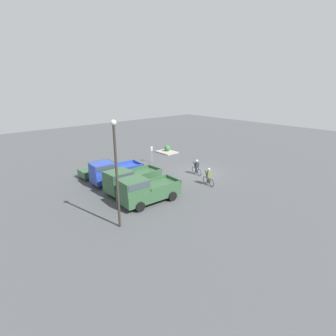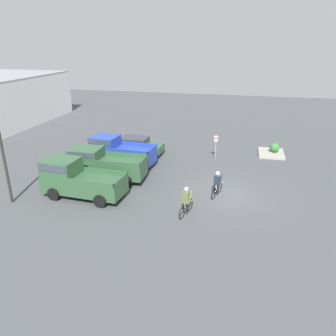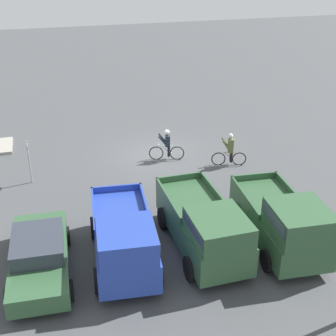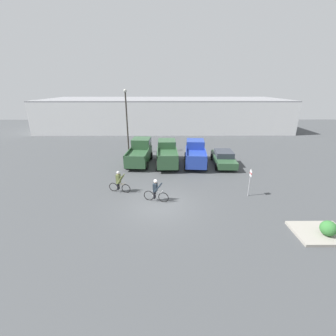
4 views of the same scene
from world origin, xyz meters
TOP-DOWN VIEW (x-y plane):
  - ground_plane at (0.00, 0.00)m, footprint 80.00×80.00m
  - pickup_truck_0 at (-2.26, 8.95)m, footprint 2.44×5.12m
  - pickup_truck_1 at (0.49, 8.45)m, footprint 2.22×5.15m
  - pickup_truck_2 at (3.34, 8.46)m, footprint 2.47×5.01m
  - sedan_0 at (6.10, 8.07)m, footprint 2.17×4.79m
  - cyclist_0 at (-0.28, 0.60)m, footprint 1.73×0.58m
  - cyclist_1 at (-3.06, 2.03)m, footprint 1.67×0.57m
  - fire_lane_sign at (6.33, 1.35)m, footprint 0.06×0.30m
  - curb_island at (8.67, -3.15)m, footprint 2.75×2.07m
  - shrub at (8.83, -3.39)m, footprint 0.80×0.80m

SIDE VIEW (x-z plane):
  - ground_plane at x=0.00m, z-range 0.00..0.00m
  - curb_island at x=8.67m, z-range 0.00..0.15m
  - shrub at x=8.83m, z-range 0.15..0.95m
  - sedan_0 at x=6.10m, z-range 0.01..1.45m
  - cyclist_0 at x=-0.28m, z-range -0.02..1.61m
  - cyclist_1 at x=-3.06m, z-range -0.02..1.67m
  - pickup_truck_1 at x=0.49m, z-range 0.05..2.22m
  - pickup_truck_2 at x=3.34m, z-range 0.04..2.24m
  - pickup_truck_0 at x=-2.26m, z-range 0.02..2.30m
  - fire_lane_sign at x=6.33m, z-range 0.22..2.28m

